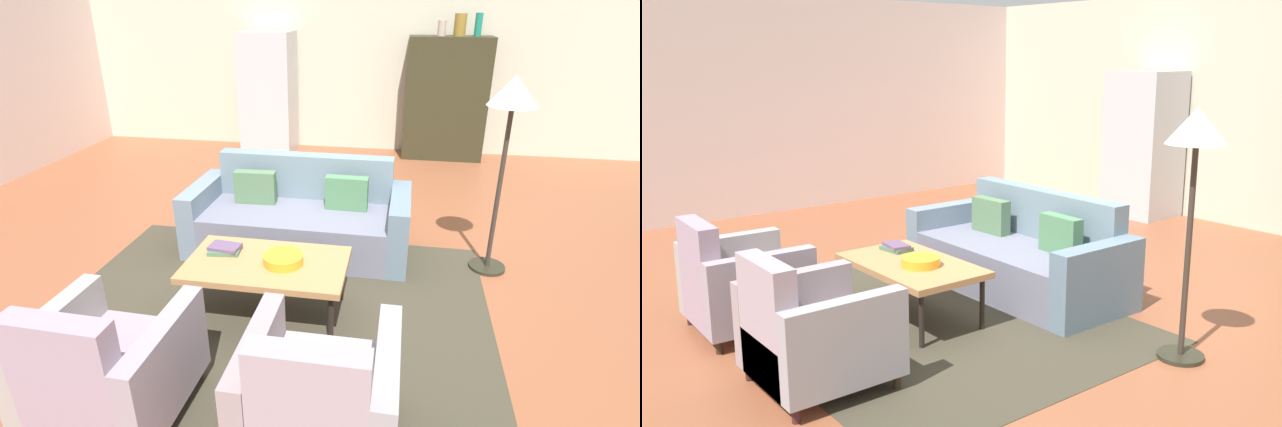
{
  "view_description": "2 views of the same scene",
  "coord_description": "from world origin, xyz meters",
  "views": [
    {
      "loc": [
        0.68,
        -3.8,
        2.22
      ],
      "look_at": [
        0.04,
        -0.17,
        0.61
      ],
      "focal_mm": 26.92,
      "sensor_mm": 36.0,
      "label": 1
    },
    {
      "loc": [
        4.09,
        -3.72,
        2.04
      ],
      "look_at": [
        -0.31,
        -0.24,
        0.76
      ],
      "focal_mm": 39.11,
      "sensor_mm": 36.0,
      "label": 2
    }
  ],
  "objects": [
    {
      "name": "ground_plane",
      "position": [
        0.0,
        0.0,
        0.0
      ],
      "size": [
        11.09,
        11.09,
        0.0
      ],
      "primitive_type": "plane",
      "color": "brown"
    },
    {
      "name": "wall_back",
      "position": [
        0.0,
        4.1,
        1.4
      ],
      "size": [
        9.24,
        0.12,
        2.8
      ],
      "primitive_type": "cube",
      "color": "beige",
      "rests_on": "ground"
    },
    {
      "name": "area_rug",
      "position": [
        -0.26,
        -0.73,
        0.0
      ],
      "size": [
        3.4,
        2.6,
        0.01
      ],
      "primitive_type": "cube",
      "color": "#3B3729",
      "rests_on": "ground"
    },
    {
      "name": "couch",
      "position": [
        -0.26,
        0.4,
        0.29
      ],
      "size": [
        2.11,
        0.92,
        0.86
      ],
      "rotation": [
        0.0,
        0.0,
        3.13
      ],
      "color": "slate",
      "rests_on": "ground"
    },
    {
      "name": "coffee_table",
      "position": [
        -0.26,
        -0.78,
        0.42
      ],
      "size": [
        1.2,
        0.7,
        0.46
      ],
      "color": "black",
      "rests_on": "ground"
    },
    {
      "name": "armchair_left",
      "position": [
        -0.86,
        -1.95,
        0.34
      ],
      "size": [
        0.82,
        0.82,
        0.88
      ],
      "rotation": [
        0.0,
        0.0,
        -0.03
      ],
      "color": "#2B1D22",
      "rests_on": "ground"
    },
    {
      "name": "armchair_right",
      "position": [
        0.34,
        -1.95,
        0.34
      ],
      "size": [
        0.8,
        0.8,
        0.88
      ],
      "rotation": [
        0.0,
        0.0,
        0.0
      ],
      "color": "#2C2720",
      "rests_on": "ground"
    },
    {
      "name": "fruit_bowl",
      "position": [
        -0.13,
        -0.78,
        0.49
      ],
      "size": [
        0.3,
        0.3,
        0.07
      ],
      "primitive_type": "cylinder",
      "color": "orange",
      "rests_on": "coffee_table"
    },
    {
      "name": "book_stack",
      "position": [
        -0.62,
        -0.69,
        0.49
      ],
      "size": [
        0.26,
        0.2,
        0.06
      ],
      "color": "#446C50",
      "rests_on": "coffee_table"
    },
    {
      "name": "cabinet",
      "position": [
        1.28,
        3.75,
        0.9
      ],
      "size": [
        1.2,
        0.51,
        1.8
      ],
      "color": "#2F2D1A",
      "rests_on": "ground"
    },
    {
      "name": "vase_tall",
      "position": [
        1.13,
        3.75,
        1.91
      ],
      "size": [
        0.12,
        0.12,
        0.21
      ],
      "primitive_type": "cylinder",
      "color": "#B9A198",
      "rests_on": "cabinet"
    },
    {
      "name": "vase_round",
      "position": [
        1.38,
        3.75,
        1.95
      ],
      "size": [
        0.17,
        0.17,
        0.3
      ],
      "primitive_type": "cylinder",
      "color": "olive",
      "rests_on": "cabinet"
    },
    {
      "name": "vase_small",
      "position": [
        1.63,
        3.75,
        1.96
      ],
      "size": [
        0.1,
        0.1,
        0.31
      ],
      "primitive_type": "cylinder",
      "color": "#1A7B64",
      "rests_on": "cabinet"
    },
    {
      "name": "refrigerator",
      "position": [
        -1.46,
        3.65,
        0.93
      ],
      "size": [
        0.8,
        0.73,
        1.85
      ],
      "color": "#B7BABF",
      "rests_on": "ground"
    },
    {
      "name": "floor_lamp",
      "position": [
        1.52,
        0.24,
        1.44
      ],
      "size": [
        0.4,
        0.4,
        1.72
      ],
      "color": "#28271B",
      "rests_on": "ground"
    }
  ]
}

